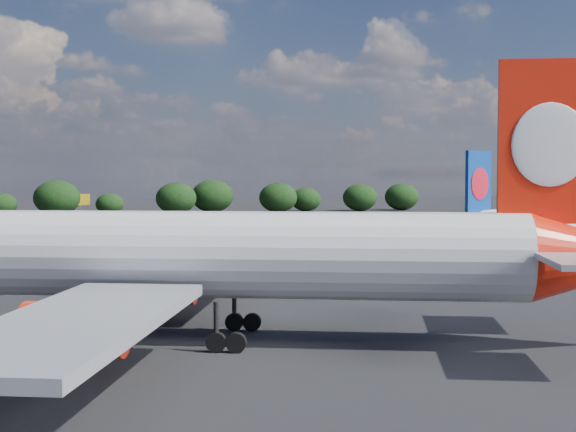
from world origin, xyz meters
name	(u,v)px	position (x,y,z in m)	size (l,w,h in m)	color
ground	(38,265)	(0.00, 60.00, 0.00)	(500.00, 500.00, 0.00)	black
qantas_airliner	(220,257)	(10.96, 10.64, 5.46)	(52.48, 50.56, 17.94)	silver
china_southern_airliner	(547,223)	(65.89, 52.52, 4.17)	(40.01, 38.55, 13.70)	silver
billboard_yellow	(80,200)	(12.00, 182.00, 3.87)	(5.00, 0.30, 5.50)	gold
horizon_treeline	(81,199)	(12.15, 179.93, 4.13)	(204.28, 16.93, 9.27)	black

